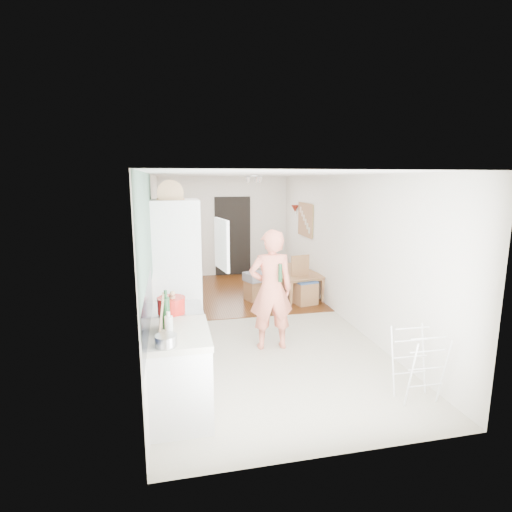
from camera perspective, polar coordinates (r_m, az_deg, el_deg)
name	(u,v)px	position (r m, az deg, el deg)	size (l,w,h in m)	color
room_shell	(253,251)	(6.68, -0.44, 0.78)	(3.20, 7.00, 2.50)	silver
floor	(253,321)	(7.01, -0.43, -9.34)	(3.20, 7.00, 0.01)	#BEB49F
wood_floor_overlay	(236,292)	(8.74, -2.91, -5.18)	(3.20, 3.30, 0.01)	#5A3215
sage_wall_panel	(147,233)	(4.48, -15.34, 3.15)	(0.02, 3.00, 1.30)	slate
tile_splashback	(148,311)	(4.10, -15.17, -7.60)	(0.02, 1.90, 0.50)	black
doorway_recess	(233,236)	(10.14, -3.34, 2.81)	(0.90, 0.04, 2.00)	black
base_cabinet	(180,376)	(4.37, -10.80, -16.45)	(0.60, 0.90, 0.86)	white
worktop	(178,334)	(4.18, -11.02, -10.84)	(0.62, 0.92, 0.06)	silver
range_cooker	(178,346)	(5.05, -11.04, -12.47)	(0.60, 0.60, 0.88)	white
cooker_top	(177,309)	(4.88, -11.23, -7.50)	(0.60, 0.60, 0.04)	#B0B0B2
fridge_housing	(177,275)	(5.82, -11.20, -2.72)	(0.66, 0.66, 2.15)	white
fridge_door	(222,244)	(5.47, -4.92, 1.67)	(0.56, 0.04, 0.70)	white
fridge_interior	(198,242)	(5.74, -8.28, 2.02)	(0.02, 0.52, 0.66)	white
pinboard	(306,220)	(8.88, 7.10, 5.17)	(0.03, 0.90, 0.70)	tan
pinboard_frame	(305,220)	(8.87, 7.01, 5.16)	(0.01, 0.94, 0.74)	#9C7141
wall_sconce	(295,209)	(9.46, 5.60, 6.76)	(0.18, 0.18, 0.16)	maroon
person	(271,279)	(5.68, 2.18, -3.32)	(0.75, 0.49, 2.06)	#EF7D62
dining_table	(293,285)	(8.51, 5.31, -4.11)	(1.29, 0.72, 0.45)	#9C7141
dining_chair	(305,281)	(7.87, 6.99, -3.52)	(0.40, 0.40, 0.95)	#9C7141
stool	(254,290)	(8.11, -0.24, -4.95)	(0.32, 0.32, 0.42)	#9C7141
grey_drape	(255,277)	(8.00, -0.13, -2.99)	(0.38, 0.38, 0.17)	gray
drying_rack	(418,366)	(4.90, 22.09, -14.33)	(0.41, 0.37, 0.80)	white
bread_bin	(170,193)	(5.64, -12.14, 8.86)	(0.37, 0.35, 0.19)	tan
red_casserole	(171,305)	(4.68, -12.01, -6.87)	(0.32, 0.32, 0.19)	red
steel_pan	(166,341)	(3.83, -12.71, -11.70)	(0.21, 0.21, 0.10)	#B0B0B2
held_bottle	(280,273)	(5.54, 3.47, -2.41)	(0.05, 0.05, 0.25)	#1A4222
bottle_a	(166,313)	(4.20, -12.68, -7.97)	(0.08, 0.08, 0.33)	#1A4222
bottle_b	(165,315)	(4.21, -12.81, -8.17)	(0.07, 0.07, 0.30)	#1A4222
bottle_c	(169,326)	(4.04, -12.34, -9.73)	(0.08, 0.08, 0.19)	silver
pepper_mill_front	(173,305)	(4.63, -11.79, -6.89)	(0.06, 0.06, 0.21)	tan
pepper_mill_back	(166,307)	(4.62, -12.73, -7.10)	(0.05, 0.05, 0.19)	tan
chopping_boards	(161,315)	(4.10, -13.37, -8.14)	(0.04, 0.28, 0.37)	tan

